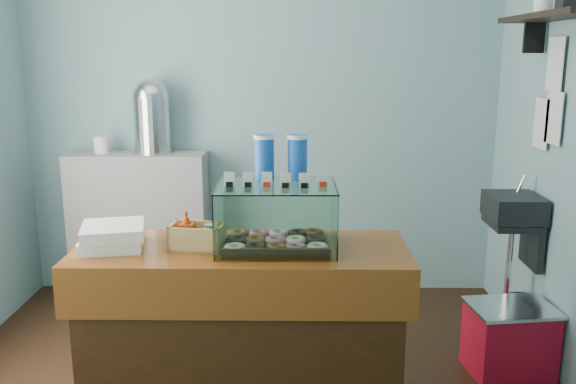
{
  "coord_description": "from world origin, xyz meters",
  "views": [
    {
      "loc": [
        0.26,
        -3.03,
        1.81
      ],
      "look_at": [
        0.22,
        -0.15,
        1.15
      ],
      "focal_mm": 38.0,
      "sensor_mm": 36.0,
      "label": 1
    }
  ],
  "objects_px": {
    "counter": "(243,333)",
    "red_cooler": "(509,339)",
    "coffee_urn": "(152,114)",
    "display_case": "(278,212)"
  },
  "relations": [
    {
      "from": "display_case",
      "to": "red_cooler",
      "type": "height_order",
      "value": "display_case"
    },
    {
      "from": "counter",
      "to": "coffee_urn",
      "type": "distance_m",
      "value": 1.99
    },
    {
      "from": "counter",
      "to": "coffee_urn",
      "type": "bearing_deg",
      "value": 115.99
    },
    {
      "from": "display_case",
      "to": "counter",
      "type": "bearing_deg",
      "value": -169.83
    },
    {
      "from": "display_case",
      "to": "coffee_urn",
      "type": "distance_m",
      "value": 1.85
    },
    {
      "from": "counter",
      "to": "coffee_urn",
      "type": "relative_size",
      "value": 2.99
    },
    {
      "from": "coffee_urn",
      "to": "red_cooler",
      "type": "xyz_separation_m",
      "value": [
        2.27,
        -1.13,
        -1.18
      ]
    },
    {
      "from": "counter",
      "to": "red_cooler",
      "type": "distance_m",
      "value": 1.58
    },
    {
      "from": "counter",
      "to": "red_cooler",
      "type": "xyz_separation_m",
      "value": [
        1.49,
        0.46,
        -0.25
      ]
    },
    {
      "from": "red_cooler",
      "to": "coffee_urn",
      "type": "bearing_deg",
      "value": 145.99
    }
  ]
}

